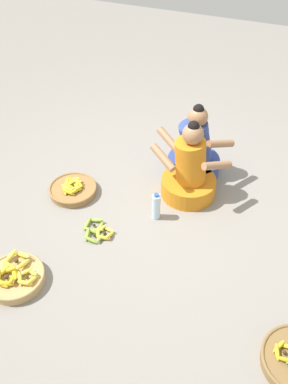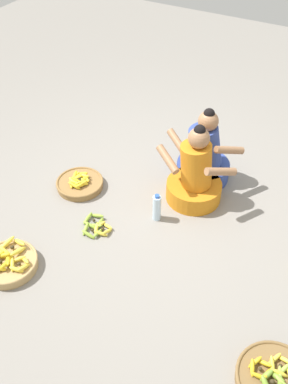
{
  "view_description": "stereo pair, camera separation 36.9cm",
  "coord_description": "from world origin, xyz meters",
  "px_view_note": "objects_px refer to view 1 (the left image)",
  "views": [
    {
      "loc": [
        0.99,
        -2.77,
        2.81
      ],
      "look_at": [
        0.0,
        -0.2,
        0.35
      ],
      "focal_mm": 40.6,
      "sensor_mm": 36.0,
      "label": 1
    },
    {
      "loc": [
        1.32,
        -2.61,
        2.81
      ],
      "look_at": [
        0.0,
        -0.2,
        0.35
      ],
      "focal_mm": 40.6,
      "sensor_mm": 36.0,
      "label": 2
    }
  ],
  "objects_px": {
    "vendor_woman_front": "(189,173)",
    "banana_basket_front_center": "(73,189)",
    "loose_bananas_mid_left": "(97,231)",
    "water_bottle": "(156,207)",
    "banana_basket_back_center": "(15,277)",
    "vendor_woman_behind": "(194,153)"
  },
  "relations": [
    {
      "from": "vendor_woman_front",
      "to": "banana_basket_front_center",
      "type": "height_order",
      "value": "vendor_woman_front"
    },
    {
      "from": "banana_basket_back_center",
      "to": "banana_basket_front_center",
      "type": "height_order",
      "value": "banana_basket_back_center"
    },
    {
      "from": "water_bottle",
      "to": "loose_bananas_mid_left",
      "type": "bearing_deg",
      "value": -138.07
    },
    {
      "from": "banana_basket_front_center",
      "to": "water_bottle",
      "type": "height_order",
      "value": "water_bottle"
    },
    {
      "from": "loose_bananas_mid_left",
      "to": "vendor_woman_behind",
      "type": "bearing_deg",
      "value": 63.88
    },
    {
      "from": "vendor_woman_behind",
      "to": "water_bottle",
      "type": "relative_size",
      "value": 2.79
    },
    {
      "from": "banana_basket_front_center",
      "to": "loose_bananas_mid_left",
      "type": "relative_size",
      "value": 1.58
    },
    {
      "from": "vendor_woman_front",
      "to": "vendor_woman_behind",
      "type": "xyz_separation_m",
      "value": [
        -0.05,
        0.33,
        -0.01
      ]
    },
    {
      "from": "vendor_woman_front",
      "to": "loose_bananas_mid_left",
      "type": "bearing_deg",
      "value": -126.96
    },
    {
      "from": "banana_basket_front_center",
      "to": "vendor_woman_front",
      "type": "bearing_deg",
      "value": 20.57
    },
    {
      "from": "water_bottle",
      "to": "banana_basket_front_center",
      "type": "bearing_deg",
      "value": 178.42
    },
    {
      "from": "loose_bananas_mid_left",
      "to": "water_bottle",
      "type": "xyz_separation_m",
      "value": [
        0.41,
        0.37,
        0.11
      ]
    },
    {
      "from": "water_bottle",
      "to": "vendor_woman_front",
      "type": "bearing_deg",
      "value": 66.75
    },
    {
      "from": "banana_basket_back_center",
      "to": "banana_basket_front_center",
      "type": "distance_m",
      "value": 1.1
    },
    {
      "from": "vendor_woman_front",
      "to": "vendor_woman_behind",
      "type": "distance_m",
      "value": 0.33
    },
    {
      "from": "water_bottle",
      "to": "banana_basket_back_center",
      "type": "bearing_deg",
      "value": -126.24
    },
    {
      "from": "vendor_woman_behind",
      "to": "water_bottle",
      "type": "distance_m",
      "value": 0.76
    },
    {
      "from": "vendor_woman_behind",
      "to": "banana_basket_front_center",
      "type": "distance_m",
      "value": 1.24
    },
    {
      "from": "banana_basket_front_center",
      "to": "loose_bananas_mid_left",
      "type": "bearing_deg",
      "value": -41.22
    },
    {
      "from": "banana_basket_back_center",
      "to": "loose_bananas_mid_left",
      "type": "distance_m",
      "value": 0.8
    },
    {
      "from": "vendor_woman_front",
      "to": "loose_bananas_mid_left",
      "type": "xyz_separation_m",
      "value": [
        -0.59,
        -0.78,
        -0.24
      ]
    },
    {
      "from": "vendor_woman_front",
      "to": "banana_basket_front_center",
      "type": "xyz_separation_m",
      "value": [
        -1.04,
        -0.39,
        -0.21
      ]
    }
  ]
}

